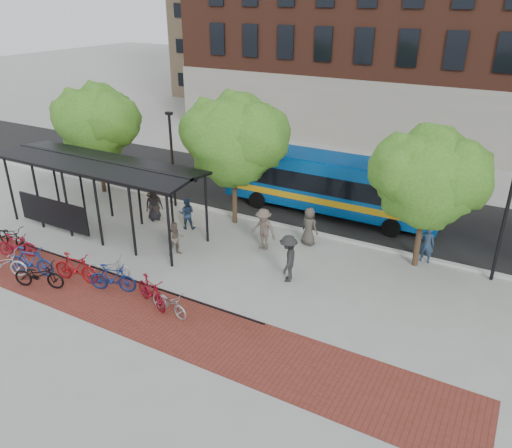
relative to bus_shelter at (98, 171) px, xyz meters
The scene contains 30 objects.
ground 8.68m from the bus_shelter, ahead, with size 160.00×160.00×0.00m, color #9E9E99.
asphalt_street 12.12m from the bus_shelter, 46.19° to the left, with size 160.00×8.00×0.01m, color black.
curb 9.74m from the bus_shelter, 28.84° to the left, with size 160.00×0.25×0.12m, color #B7B7B2.
brick_strip 8.19m from the bus_shelter, 36.40° to the right, with size 24.00×3.00×0.01m, color maroon.
bike_rack_rail 6.74m from the bus_shelter, 36.84° to the right, with size 12.00×0.05×0.95m, color black.
bus_shelter is the anchor object (origin of this frame).
tree_a 5.52m from the bus_shelter, 134.60° to the left, with size 4.90×4.00×6.18m.
tree_b 6.64m from the bus_shelter, 36.21° to the left, with size 5.15×4.20×6.47m.
tree_c 14.77m from the bus_shelter, 15.06° to the left, with size 4.66×3.80×5.92m.
lamp_post_left 4.24m from the bus_shelter, 74.47° to the left, with size 0.35×0.20×5.12m.
lamp_post_right 17.61m from the bus_shelter, 13.39° to the left, with size 0.35×0.20×5.12m.
bus 11.48m from the bus_shelter, 39.23° to the left, with size 11.33×2.74×3.06m.
bike_0 4.87m from the bus_shelter, 123.28° to the right, with size 0.71×2.03×1.07m, color black.
bike_1 4.85m from the bus_shelter, 108.79° to the right, with size 0.50×1.77×1.07m, color maroon.
bike_2 5.89m from the bus_shelter, 94.76° to the right, with size 0.73×2.10×1.10m, color #BCBCBF.
bike_3 5.31m from the bus_shelter, 83.43° to the right, with size 0.58×2.06×1.24m, color navy.
bike_4 6.00m from the bus_shelter, 72.62° to the right, with size 0.72×2.06×1.08m, color black.
bike_5 5.46m from the bus_shelter, 58.50° to the right, with size 0.58×2.04×1.23m, color maroon.
bike_6 5.44m from the bus_shelter, 43.79° to the right, with size 0.63×1.81×0.95m, color #A6A6A8.
bike_7 6.41m from the bus_shelter, 42.63° to the right, with size 0.53×1.89×1.14m, color navy.
bike_9 7.89m from the bus_shelter, 32.73° to the right, with size 0.55×1.95×1.17m, color maroon.
bike_10 8.72m from the bus_shelter, 30.06° to the right, with size 0.60×1.73×0.91m, color #979799.
pedestrian_0 3.27m from the bus_shelter, 56.44° to the left, with size 0.85×0.55×1.74m, color black.
pedestrian_1 3.20m from the bus_shelter, 57.09° to the left, with size 0.72×0.47×1.97m, color #3B322F.
pedestrian_2 4.57m from the bus_shelter, 30.41° to the left, with size 0.78×0.61×1.60m, color #1F3149.
pedestrian_3 8.26m from the bus_shelter, 13.88° to the left, with size 1.26×0.73×1.96m, color brown.
pedestrian_6 10.17m from the bus_shelter, 19.74° to the left, with size 0.88×0.57×1.81m, color #423B35.
pedestrian_7 15.20m from the bus_shelter, 16.51° to the left, with size 0.62×0.41×1.71m, color navy.
pedestrian_8 5.20m from the bus_shelter, ahead, with size 0.76×0.59×1.56m, color #65574B.
pedestrian_9 10.14m from the bus_shelter, ahead, with size 1.28×0.74×1.98m, color black.
Camera 1 is at (9.16, -16.28, 10.53)m, focal length 35.00 mm.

